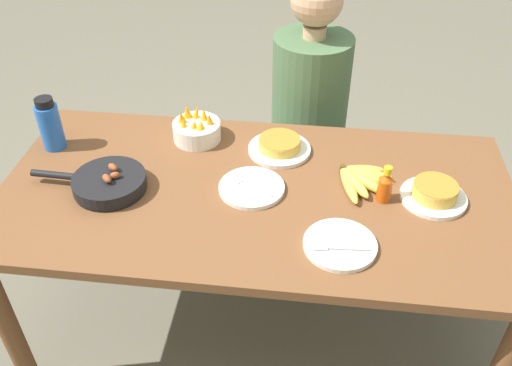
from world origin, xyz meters
TOP-DOWN VIEW (x-y plane):
  - ground_plane at (0.00, 0.00)m, footprint 14.00×14.00m
  - dining_table at (0.00, 0.00)m, footprint 1.74×0.86m
  - banana_bunch at (0.35, 0.08)m, footprint 0.19×0.21m
  - skillet at (-0.49, -0.05)m, footprint 0.40×0.24m
  - frittata_plate_center at (0.06, 0.24)m, footprint 0.23×0.23m
  - frittata_plate_side at (0.58, 0.02)m, footprint 0.22×0.22m
  - empty_plate_near_front at (-0.01, -0.00)m, footprint 0.22×0.22m
  - empty_plate_far_left at (0.28, -0.24)m, footprint 0.22×0.22m
  - fruit_bowl_mango at (-0.26, 0.28)m, footprint 0.18×0.18m
  - water_bottle at (-0.78, 0.17)m, footprint 0.08×0.08m
  - hot_sauce_bottle at (0.42, -0.00)m, footprint 0.05×0.05m
  - person_figure at (0.15, 0.69)m, footprint 0.37×0.37m

SIDE VIEW (x-z plane):
  - ground_plane at x=0.00m, z-range 0.00..0.00m
  - person_figure at x=0.15m, z-range -0.10..1.13m
  - dining_table at x=0.00m, z-range 0.27..0.99m
  - empty_plate_far_left at x=0.28m, z-range 0.71..0.74m
  - empty_plate_near_front at x=-0.01m, z-range 0.71..0.74m
  - banana_bunch at x=0.35m, z-range 0.72..0.76m
  - frittata_plate_center at x=0.06m, z-range 0.71..0.77m
  - frittata_plate_side at x=0.58m, z-range 0.71..0.77m
  - skillet at x=-0.49m, z-range 0.70..0.79m
  - fruit_bowl_mango at x=-0.26m, z-range 0.70..0.82m
  - hot_sauce_bottle at x=0.42m, z-range 0.71..0.84m
  - water_bottle at x=-0.78m, z-range 0.71..0.92m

